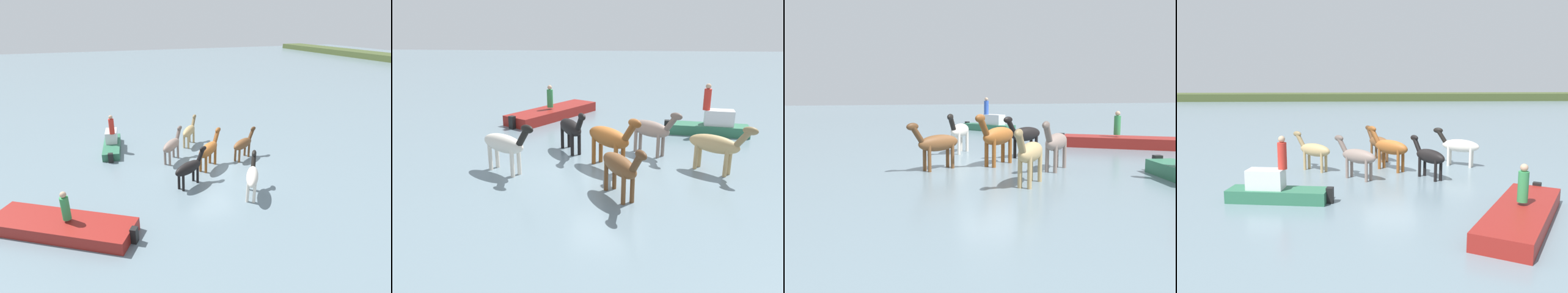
% 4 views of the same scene
% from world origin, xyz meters
% --- Properties ---
extents(ground_plane, '(147.04, 147.04, 0.00)m').
position_xyz_m(ground_plane, '(0.00, 0.00, 0.00)').
color(ground_plane, slate).
extents(horse_pinto_flank, '(1.98, 1.83, 1.82)m').
position_xyz_m(horse_pinto_flank, '(-1.61, -1.82, 1.00)').
color(horse_pinto_flank, gray).
rests_on(horse_pinto_flank, ground_plane).
extents(horse_lead, '(2.02, 2.15, 1.99)m').
position_xyz_m(horse_lead, '(-0.09, -0.14, 1.10)').
color(horse_lead, brown).
rests_on(horse_lead, ground_plane).
extents(horse_rear_stallion, '(1.45, 2.15, 1.77)m').
position_xyz_m(horse_rear_stallion, '(1.48, -1.80, 0.98)').
color(horse_rear_stallion, black).
rests_on(horse_rear_stallion, ground_plane).
extents(horse_dark_mare, '(1.42, 2.10, 1.73)m').
position_xyz_m(horse_dark_mare, '(-0.49, 2.21, 0.95)').
color(horse_dark_mare, brown).
rests_on(horse_dark_mare, ground_plane).
extents(horse_mid_herd, '(2.02, 1.69, 1.78)m').
position_xyz_m(horse_mid_herd, '(-3.63, -0.09, 0.98)').
color(horse_mid_herd, tan).
rests_on(horse_mid_herd, ground_plane).
extents(horse_chestnut_trailing, '(2.20, 1.55, 1.83)m').
position_xyz_m(horse_chestnut_trailing, '(3.36, 0.63, 1.01)').
color(horse_chestnut_trailing, silver).
rests_on(horse_chestnut_trailing, ground_plane).
extents(boat_motor_center, '(4.36, 5.74, 0.77)m').
position_xyz_m(boat_motor_center, '(3.32, -7.62, 0.19)').
color(boat_motor_center, maroon).
rests_on(boat_motor_center, ground_plane).
extents(boat_launch_far, '(3.77, 3.17, 1.32)m').
position_xyz_m(boat_launch_far, '(13.40, -3.56, 0.30)').
color(boat_launch_far, '#2D6B4C').
rests_on(boat_launch_far, ground_plane).
extents(person_helmsman_aft, '(0.32, 0.32, 1.19)m').
position_xyz_m(person_helmsman_aft, '(3.41, -7.41, 1.17)').
color(person_helmsman_aft, '#338C4C').
rests_on(person_helmsman_aft, boat_motor_center).
extents(person_watcher_seated, '(0.32, 0.32, 1.19)m').
position_xyz_m(person_watcher_seated, '(13.41, -3.33, 1.72)').
color(person_watcher_seated, '#2D51B2').
rests_on(person_watcher_seated, boat_launch_far).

